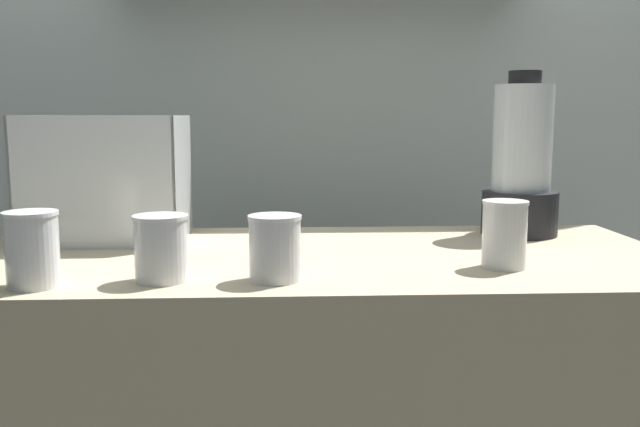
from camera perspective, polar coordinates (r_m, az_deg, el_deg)
name	(u,v)px	position (r m, az deg, el deg)	size (l,w,h in m)	color
back_wall_unit	(307,83)	(2.10, -1.05, 10.75)	(2.60, 0.24, 2.50)	silver
carrot_display_bin	(108,202)	(1.57, -17.17, 0.96)	(0.33, 0.23, 0.27)	white
blender_pitcher	(521,169)	(1.62, 16.35, 3.60)	(0.17, 0.17, 0.37)	black
juice_cup_orange_far_left	(33,254)	(1.18, -22.74, -3.10)	(0.09, 0.09, 0.12)	white
juice_cup_carrot_left	(161,251)	(1.16, -13.03, -3.08)	(0.09, 0.09, 0.11)	white
juice_cup_mango_middle	(275,253)	(1.14, -3.75, -3.26)	(0.09, 0.09, 0.11)	white
juice_cup_pomegranate_right	(504,238)	(1.27, 15.03, -2.02)	(0.08, 0.08, 0.12)	white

